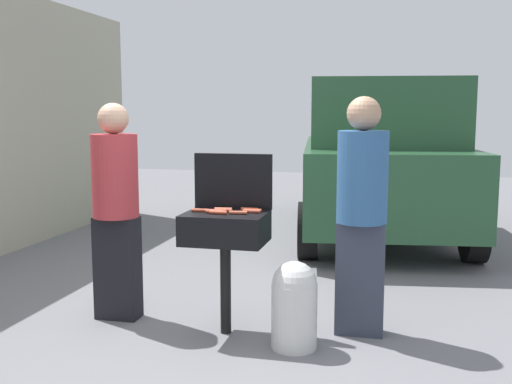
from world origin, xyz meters
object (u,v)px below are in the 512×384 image
propane_tank (294,303)px  person_left (116,203)px  parked_minivan (378,158)px  bbq_grill (225,232)px  hot_dog_7 (253,210)px  hot_dog_6 (214,212)px  hot_dog_8 (251,211)px  hot_dog_2 (224,210)px  hot_dog_4 (218,213)px  person_right (362,207)px  hot_dog_0 (218,211)px  hot_dog_1 (200,210)px  hot_dog_3 (250,209)px  hot_dog_5 (223,209)px  hot_dog_9 (238,213)px

propane_tank → person_left: bearing=168.9°
propane_tank → parked_minivan: bearing=84.6°
bbq_grill → parked_minivan: 4.14m
hot_dog_7 → propane_tank: hot_dog_7 is taller
hot_dog_6 → hot_dog_8: (0.26, 0.08, 0.00)m
bbq_grill → hot_dog_8: bearing=15.9°
hot_dog_2 → hot_dog_4: same height
hot_dog_6 → hot_dog_7: 0.28m
propane_tank → person_right: 0.85m
hot_dog_0 → hot_dog_1: (-0.14, 0.01, 0.00)m
hot_dog_8 → hot_dog_3: bearing=112.3°
bbq_grill → hot_dog_2: size_ratio=6.97×
bbq_grill → hot_dog_6: size_ratio=6.97×
hot_dog_0 → hot_dog_8: 0.25m
hot_dog_5 → parked_minivan: 4.05m
hot_dog_6 → parked_minivan: bearing=76.0°
hot_dog_5 → hot_dog_7: bearing=-0.6°
hot_dog_4 → propane_tank: 0.84m
person_left → hot_dog_6: bearing=2.7°
bbq_grill → hot_dog_3: bearing=41.7°
hot_dog_1 → hot_dog_8: 0.38m
hot_dog_0 → propane_tank: size_ratio=0.21×
person_left → hot_dog_4: bearing=1.0°
hot_dog_3 → hot_dog_5: same height
hot_dog_9 → hot_dog_1: bearing=173.6°
hot_dog_1 → propane_tank: 0.96m
bbq_grill → hot_dog_1: 0.25m
hot_dog_3 → person_left: person_left is taller
bbq_grill → hot_dog_9: 0.19m
bbq_grill → hot_dog_7: hot_dog_7 is taller
hot_dog_1 → hot_dog_2: size_ratio=1.00×
hot_dog_7 → person_right: person_right is taller
hot_dog_4 → hot_dog_5: same height
hot_dog_4 → hot_dog_7: size_ratio=1.00×
hot_dog_0 → person_left: 0.88m
person_left → parked_minivan: (1.87, 3.90, 0.10)m
hot_dog_2 → bbq_grill: bearing=-63.0°
hot_dog_3 → propane_tank: hot_dog_3 is taller
bbq_grill → parked_minivan: (0.94, 4.02, 0.26)m
hot_dog_6 → person_left: size_ratio=0.08×
hot_dog_9 → parked_minivan: parked_minivan is taller
hot_dog_0 → person_left: size_ratio=0.08×
bbq_grill → hot_dog_2: 0.17m
hot_dog_0 → parked_minivan: (0.99, 4.02, 0.11)m
hot_dog_3 → hot_dog_7: bearing=-52.0°
hot_dog_1 → hot_dog_9: bearing=-6.4°
hot_dog_0 → parked_minivan: 4.14m
person_right → hot_dog_9: bearing=18.7°
hot_dog_0 → hot_dog_8: (0.24, 0.05, 0.00)m
propane_tank → person_left: 1.62m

